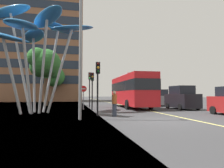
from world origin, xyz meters
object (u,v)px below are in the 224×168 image
(red_bus, at_px, (131,89))
(no_entry_sign, at_px, (83,94))
(leaf_sculpture, at_px, (34,32))
(car_parked_far, at_px, (158,98))
(car_parked_mid, at_px, (182,98))
(street_lamp, at_px, (85,34))
(pedestrian, at_px, (114,104))
(traffic_light_kerb_far, at_px, (92,83))
(traffic_light_island_mid, at_px, (90,82))
(traffic_light_kerb_near, at_px, (98,77))

(red_bus, height_order, no_entry_sign, red_bus)
(leaf_sculpture, xyz_separation_m, car_parked_far, (14.18, 7.56, -5.55))
(car_parked_far, bearing_deg, no_entry_sign, -154.68)
(car_parked_mid, xyz_separation_m, street_lamp, (-10.08, -6.27, 4.04))
(pedestrian, height_order, no_entry_sign, no_entry_sign)
(no_entry_sign, bearing_deg, red_bus, 20.37)
(car_parked_mid, bearing_deg, leaf_sculpture, -174.34)
(leaf_sculpture, bearing_deg, traffic_light_kerb_far, 26.67)
(traffic_light_island_mid, bearing_deg, leaf_sculpture, -130.98)
(car_parked_mid, bearing_deg, traffic_light_kerb_near, -153.40)
(traffic_light_kerb_near, xyz_separation_m, traffic_light_kerb_far, (0.22, 5.70, -0.08))
(red_bus, distance_m, traffic_light_island_mid, 4.77)
(car_parked_mid, bearing_deg, car_parked_far, 87.27)
(street_lamp, bearing_deg, car_parked_far, 50.20)
(traffic_light_kerb_near, relative_size, traffic_light_kerb_far, 1.03)
(traffic_light_kerb_far, bearing_deg, no_entry_sign, 159.46)
(traffic_light_kerb_near, xyz_separation_m, traffic_light_island_mid, (0.26, 9.00, 0.17))
(red_bus, distance_m, street_lamp, 11.78)
(traffic_light_kerb_near, distance_m, car_parked_mid, 10.28)
(traffic_light_kerb_far, bearing_deg, street_lamp, -99.31)
(traffic_light_kerb_near, distance_m, no_entry_sign, 6.14)
(traffic_light_island_mid, bearing_deg, red_bus, -11.90)
(red_bus, bearing_deg, traffic_light_kerb_far, -153.24)
(leaf_sculpture, distance_m, car_parked_mid, 14.98)
(red_bus, relative_size, no_entry_sign, 4.53)
(street_lamp, xyz_separation_m, no_entry_sign, (0.39, 7.73, -3.56))
(no_entry_sign, bearing_deg, traffic_light_island_mid, 73.89)
(car_parked_mid, bearing_deg, no_entry_sign, 171.44)
(traffic_light_kerb_near, xyz_separation_m, no_entry_sign, (-0.60, 6.01, -1.13))
(street_lamp, xyz_separation_m, pedestrian, (2.07, 1.29, -4.27))
(red_bus, bearing_deg, pedestrian, -114.04)
(traffic_light_kerb_near, height_order, traffic_light_island_mid, traffic_light_island_mid)
(leaf_sculpture, xyz_separation_m, pedestrian, (5.88, -3.61, -5.68))
(traffic_light_kerb_near, bearing_deg, car_parked_far, 48.84)
(pedestrian, bearing_deg, no_entry_sign, 104.65)
(car_parked_far, xyz_separation_m, street_lamp, (-10.37, -12.45, 4.15))
(traffic_light_kerb_far, bearing_deg, pedestrian, -82.04)
(no_entry_sign, bearing_deg, pedestrian, -75.35)
(no_entry_sign, bearing_deg, traffic_light_kerb_near, -84.27)
(traffic_light_island_mid, bearing_deg, car_parked_mid, -26.79)
(car_parked_far, height_order, pedestrian, car_parked_far)
(red_bus, height_order, car_parked_mid, red_bus)
(leaf_sculpture, xyz_separation_m, street_lamp, (3.81, -4.89, -1.41))
(street_lamp, height_order, pedestrian, street_lamp)
(leaf_sculpture, bearing_deg, traffic_light_island_mid, 49.02)
(leaf_sculpture, height_order, traffic_light_kerb_far, leaf_sculpture)
(red_bus, distance_m, car_parked_mid, 5.56)
(street_lamp, bearing_deg, pedestrian, 31.83)
(traffic_light_kerb_far, relative_size, no_entry_sign, 1.54)
(car_parked_mid, height_order, car_parked_far, car_parked_mid)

